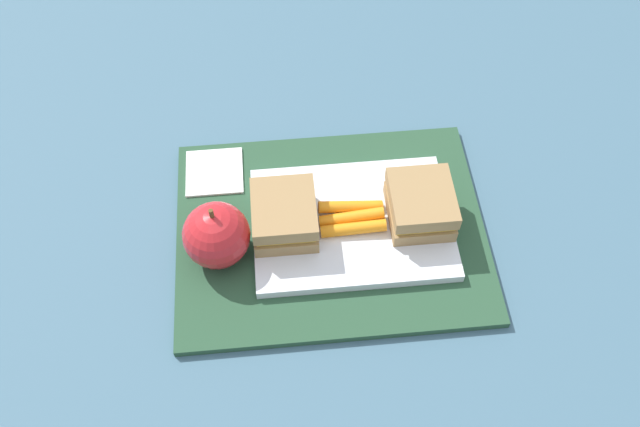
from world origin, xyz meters
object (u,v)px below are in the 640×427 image
at_px(sandwich_half_right, 284,215).
at_px(sandwich_half_left, 421,205).
at_px(apple, 216,235).
at_px(carrot_sticks_bundle, 352,217).
at_px(paper_napkin, 214,172).
at_px(food_tray, 352,223).

bearing_deg(sandwich_half_right, sandwich_half_left, 180.00).
bearing_deg(sandwich_half_left, apple, 5.38).
bearing_deg(apple, carrot_sticks_bundle, -171.98).
bearing_deg(carrot_sticks_bundle, apple, 8.02).
bearing_deg(apple, sandwich_half_left, -174.62).
height_order(apple, paper_napkin, apple).
bearing_deg(sandwich_half_left, food_tray, 0.00).
height_order(food_tray, carrot_sticks_bundle, carrot_sticks_bundle).
xyz_separation_m(sandwich_half_right, carrot_sticks_bundle, (-0.08, 0.00, -0.01)).
distance_m(apple, paper_napkin, 0.12).
xyz_separation_m(food_tray, carrot_sticks_bundle, (0.00, 0.00, 0.01)).
distance_m(sandwich_half_left, apple, 0.23).
distance_m(sandwich_half_left, sandwich_half_right, 0.16).
distance_m(sandwich_half_right, paper_napkin, 0.13).
bearing_deg(apple, food_tray, -171.93).
distance_m(food_tray, carrot_sticks_bundle, 0.01).
xyz_separation_m(apple, paper_napkin, (0.01, -0.12, -0.04)).
height_order(sandwich_half_left, paper_napkin, sandwich_half_left).
xyz_separation_m(sandwich_half_right, paper_napkin, (0.08, -0.09, -0.03)).
height_order(sandwich_half_right, apple, apple).
xyz_separation_m(food_tray, sandwich_half_right, (0.08, 0.00, 0.03)).
bearing_deg(paper_napkin, sandwich_half_left, 158.31).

